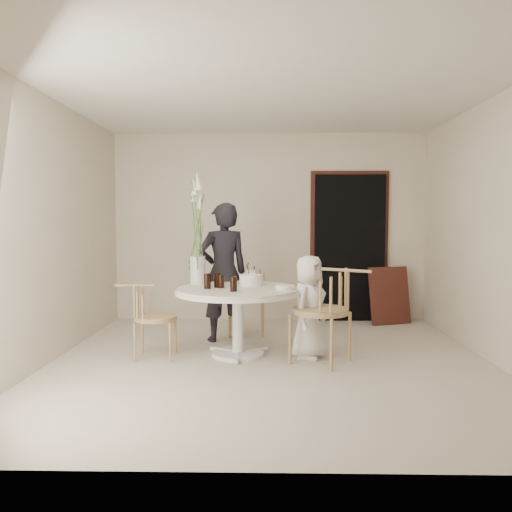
{
  "coord_description": "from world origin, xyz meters",
  "views": [
    {
      "loc": [
        -0.05,
        -5.01,
        1.44
      ],
      "look_at": [
        -0.16,
        0.3,
        1.07
      ],
      "focal_mm": 35.0,
      "sensor_mm": 36.0,
      "label": 1
    }
  ],
  "objects_px": {
    "chair_far": "(247,288)",
    "boy": "(309,307)",
    "table": "(238,298)",
    "chair_left": "(145,310)",
    "birthday_cake": "(251,280)",
    "chair_right": "(333,302)",
    "flower_vase": "(197,241)",
    "girl": "(223,272)"
  },
  "relations": [
    {
      "from": "chair_far",
      "to": "boy",
      "type": "height_order",
      "value": "boy"
    },
    {
      "from": "chair_far",
      "to": "flower_vase",
      "type": "height_order",
      "value": "flower_vase"
    },
    {
      "from": "flower_vase",
      "to": "chair_left",
      "type": "bearing_deg",
      "value": -142.62
    },
    {
      "from": "birthday_cake",
      "to": "boy",
      "type": "bearing_deg",
      "value": -24.47
    },
    {
      "from": "chair_right",
      "to": "girl",
      "type": "xyz_separation_m",
      "value": [
        -1.18,
        0.99,
        0.19
      ]
    },
    {
      "from": "boy",
      "to": "chair_far",
      "type": "bearing_deg",
      "value": 56.75
    },
    {
      "from": "girl",
      "to": "table",
      "type": "bearing_deg",
      "value": 85.4
    },
    {
      "from": "chair_right",
      "to": "birthday_cake",
      "type": "bearing_deg",
      "value": -89.99
    },
    {
      "from": "table",
      "to": "chair_left",
      "type": "distance_m",
      "value": 0.99
    },
    {
      "from": "girl",
      "to": "chair_far",
      "type": "bearing_deg",
      "value": -141.6
    },
    {
      "from": "flower_vase",
      "to": "table",
      "type": "bearing_deg",
      "value": -31.7
    },
    {
      "from": "table",
      "to": "boy",
      "type": "distance_m",
      "value": 0.76
    },
    {
      "from": "chair_far",
      "to": "chair_right",
      "type": "relative_size",
      "value": 0.9
    },
    {
      "from": "chair_far",
      "to": "boy",
      "type": "relative_size",
      "value": 0.82
    },
    {
      "from": "chair_far",
      "to": "girl",
      "type": "xyz_separation_m",
      "value": [
        -0.27,
        -0.47,
        0.26
      ]
    },
    {
      "from": "boy",
      "to": "girl",
      "type": "bearing_deg",
      "value": 79.18
    },
    {
      "from": "girl",
      "to": "boy",
      "type": "height_order",
      "value": "girl"
    },
    {
      "from": "chair_far",
      "to": "girl",
      "type": "relative_size",
      "value": 0.53
    },
    {
      "from": "chair_far",
      "to": "flower_vase",
      "type": "bearing_deg",
      "value": -120.95
    },
    {
      "from": "birthday_cake",
      "to": "girl",
      "type": "bearing_deg",
      "value": 125.87
    },
    {
      "from": "table",
      "to": "girl",
      "type": "distance_m",
      "value": 0.74
    },
    {
      "from": "boy",
      "to": "table",
      "type": "bearing_deg",
      "value": 111.16
    },
    {
      "from": "table",
      "to": "chair_right",
      "type": "relative_size",
      "value": 1.36
    },
    {
      "from": "chair_far",
      "to": "birthday_cake",
      "type": "bearing_deg",
      "value": -85.12
    },
    {
      "from": "chair_right",
      "to": "flower_vase",
      "type": "xyz_separation_m",
      "value": [
        -1.44,
        0.61,
        0.58
      ]
    },
    {
      "from": "birthday_cake",
      "to": "chair_right",
      "type": "bearing_deg",
      "value": -31.74
    },
    {
      "from": "girl",
      "to": "flower_vase",
      "type": "height_order",
      "value": "flower_vase"
    },
    {
      "from": "girl",
      "to": "boy",
      "type": "xyz_separation_m",
      "value": [
        0.96,
        -0.76,
        -0.29
      ]
    },
    {
      "from": "chair_left",
      "to": "boy",
      "type": "xyz_separation_m",
      "value": [
        1.72,
        0.02,
        0.03
      ]
    },
    {
      "from": "chair_right",
      "to": "birthday_cake",
      "type": "xyz_separation_m",
      "value": [
        -0.84,
        0.52,
        0.16
      ]
    },
    {
      "from": "chair_right",
      "to": "girl",
      "type": "distance_m",
      "value": 1.56
    },
    {
      "from": "table",
      "to": "flower_vase",
      "type": "distance_m",
      "value": 0.81
    },
    {
      "from": "girl",
      "to": "flower_vase",
      "type": "distance_m",
      "value": 0.6
    },
    {
      "from": "table",
      "to": "flower_vase",
      "type": "relative_size",
      "value": 1.06
    },
    {
      "from": "chair_far",
      "to": "boy",
      "type": "distance_m",
      "value": 1.41
    },
    {
      "from": "boy",
      "to": "birthday_cake",
      "type": "bearing_deg",
      "value": 92.9
    },
    {
      "from": "chair_right",
      "to": "chair_left",
      "type": "relative_size",
      "value": 1.25
    },
    {
      "from": "table",
      "to": "girl",
      "type": "height_order",
      "value": "girl"
    },
    {
      "from": "chair_left",
      "to": "flower_vase",
      "type": "xyz_separation_m",
      "value": [
        0.51,
        0.39,
        0.71
      ]
    },
    {
      "from": "girl",
      "to": "flower_vase",
      "type": "xyz_separation_m",
      "value": [
        -0.25,
        -0.39,
        0.39
      ]
    },
    {
      "from": "chair_left",
      "to": "birthday_cake",
      "type": "distance_m",
      "value": 1.18
    },
    {
      "from": "chair_right",
      "to": "flower_vase",
      "type": "distance_m",
      "value": 1.66
    }
  ]
}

